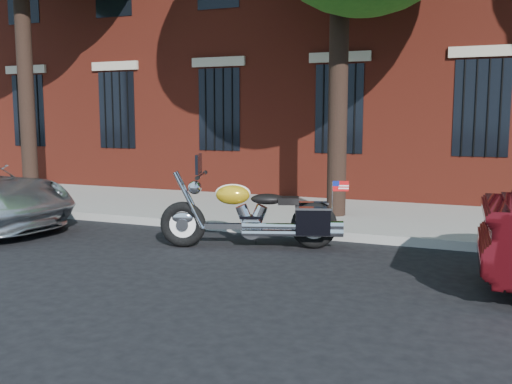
% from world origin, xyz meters
% --- Properties ---
extents(ground, '(120.00, 120.00, 0.00)m').
position_xyz_m(ground, '(0.00, 0.00, 0.00)').
color(ground, black).
rests_on(ground, ground).
extents(curb, '(40.00, 0.16, 0.15)m').
position_xyz_m(curb, '(0.00, 1.38, 0.07)').
color(curb, gray).
rests_on(curb, ground).
extents(sidewalk, '(40.00, 3.60, 0.15)m').
position_xyz_m(sidewalk, '(0.00, 3.26, 0.07)').
color(sidewalk, gray).
rests_on(sidewalk, ground).
extents(motorcycle, '(2.85, 1.38, 1.45)m').
position_xyz_m(motorcycle, '(-0.10, 0.33, 0.49)').
color(motorcycle, black).
rests_on(motorcycle, ground).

